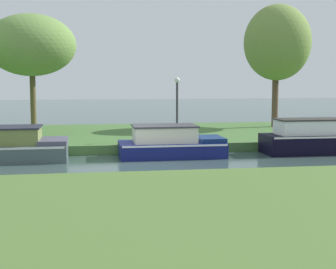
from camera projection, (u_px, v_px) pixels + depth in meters
The scene contains 9 objects.
ground_plane at pixel (134, 162), 19.00m from camera, with size 120.00×120.00×0.00m, color #3A4F4C.
riverbank_far at pixel (122, 136), 25.85m from camera, with size 72.00×10.00×0.40m, color #456D35.
riverbank_near at pixel (175, 225), 10.14m from camera, with size 72.00×10.00×0.40m, color #4E6E31.
navy_barge at pixel (171, 144), 20.37m from camera, with size 4.21×2.05×1.28m.
black_cruiser at pixel (336, 137), 21.47m from camera, with size 6.45×1.76×1.47m.
willow_tree_centre at pixel (31, 45), 26.12m from camera, with size 4.64×4.15×6.08m.
willow_tree_right at pixel (277, 43), 28.36m from camera, with size 3.69×4.18×6.89m.
lamp_post at pixel (177, 101), 22.29m from camera, with size 0.24×0.24×2.80m.
mooring_post_near at pixel (320, 131), 22.94m from camera, with size 0.18×0.18×0.78m, color #4E3224.
Camera 1 is at (-1.69, -18.74, 3.12)m, focal length 53.96 mm.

